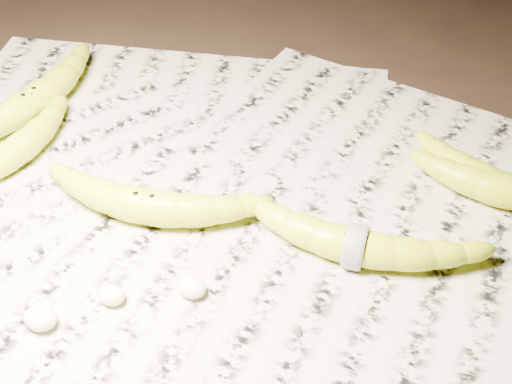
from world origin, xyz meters
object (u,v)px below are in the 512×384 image
at_px(banana_left_b, 13,150).
at_px(banana_center, 146,204).
at_px(banana_upper_b, 495,182).
at_px(banana_left_a, 30,101).
at_px(banana_taped, 355,244).

distance_m(banana_left_b, banana_center, 0.19).
bearing_deg(banana_upper_b, banana_center, -137.60).
bearing_deg(banana_center, banana_left_b, 164.12).
bearing_deg(banana_upper_b, banana_left_a, -158.31).
height_order(banana_left_b, banana_taped, banana_taped).
distance_m(banana_center, banana_taped, 0.22).
distance_m(banana_left_a, banana_left_b, 0.09).
distance_m(banana_left_a, banana_center, 0.25).
height_order(banana_left_a, banana_left_b, banana_left_a).
xyz_separation_m(banana_center, banana_upper_b, (0.33, 0.20, -0.00)).
bearing_deg(banana_upper_b, banana_left_b, -148.93).
bearing_deg(banana_left_a, banana_left_b, -144.66).
bearing_deg(banana_left_b, banana_upper_b, -61.44).
xyz_separation_m(banana_left_a, banana_left_b, (0.04, -0.08, -0.00)).
distance_m(banana_left_b, banana_upper_b, 0.54).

